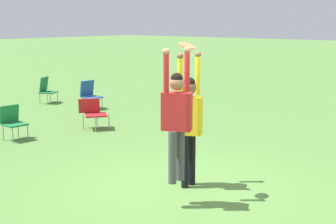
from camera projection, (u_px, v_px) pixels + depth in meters
name	position (u px, v px, depth m)	size (l,w,h in m)	color
ground_plane	(183.00, 188.00, 7.67)	(120.00, 120.00, 0.00)	#56843D
person_jumping	(177.00, 113.00, 6.70)	(0.58, 0.47, 1.97)	#4C4C51
person_defending	(189.00, 116.00, 7.57)	(0.57, 0.47, 2.22)	black
frisbee	(187.00, 46.00, 6.87)	(0.25, 0.24, 0.10)	#E04C23
camping_chair_1	(46.00, 89.00, 15.56)	(0.65, 0.71, 0.87)	gray
camping_chair_3	(93.00, 112.00, 11.85)	(0.75, 0.83, 0.77)	gray
camping_chair_4	(12.00, 120.00, 10.73)	(0.49, 0.53, 0.80)	gray
camping_chair_5	(90.00, 93.00, 14.49)	(0.52, 0.56, 0.89)	gray
cooler_box	(184.00, 120.00, 12.11)	(0.45, 0.33, 0.35)	white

